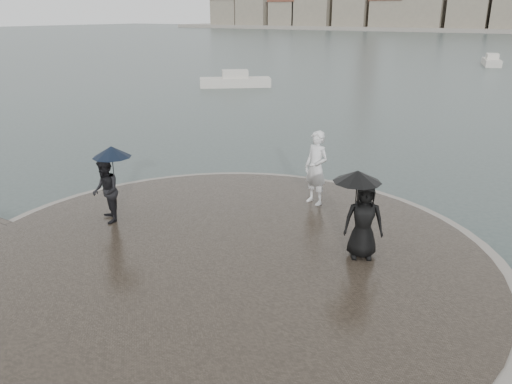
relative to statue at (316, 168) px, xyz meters
The scene contains 6 objects.
ground 7.61m from the statue, 92.40° to the right, with size 400.00×400.00×0.00m, color #2B3835.
kerb_ring 4.17m from the statue, 94.51° to the right, with size 12.50×12.50×0.32m, color gray.
quay_tip 4.17m from the statue, 94.51° to the right, with size 11.90×11.90×0.36m, color #2D261E.
statue is the anchor object (origin of this frame).
visitor_left 5.65m from the statue, 134.02° to the right, with size 1.25×1.08×2.04m.
visitor_right 3.33m from the statue, 46.84° to the right, with size 1.29×1.07×1.95m.
Camera 1 is at (6.03, -4.75, 5.52)m, focal length 35.00 mm.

